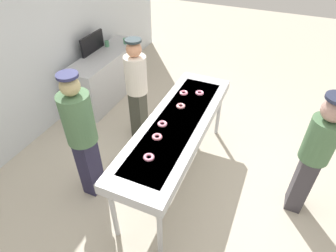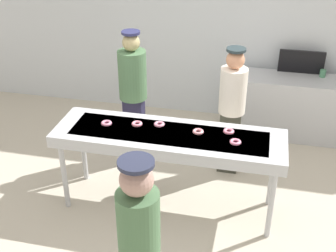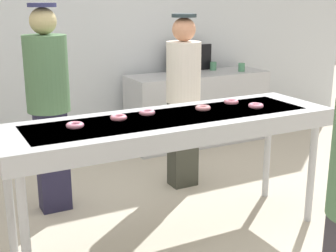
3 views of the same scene
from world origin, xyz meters
The scene contains 16 objects.
ground_plane centered at (0.00, 0.00, 0.00)m, with size 16.00×16.00×0.00m, color beige.
back_wall centered at (0.00, 2.37, 1.43)m, with size 8.00×0.12×2.87m, color silver.
fryer_conveyor centered at (0.00, 0.00, 0.85)m, with size 2.36×0.69×0.92m.
strawberry_donut_0 centered at (0.29, 0.07, 0.94)m, with size 0.11×0.11×0.03m, color pink.
strawberry_donut_1 centered at (0.59, 0.14, 0.94)m, with size 0.11×0.11×0.03m, color pink.
strawberry_donut_2 centered at (-0.36, 0.09, 0.94)m, with size 0.11×0.11×0.03m, color pink.
strawberry_donut_3 centered at (-0.68, 0.03, 0.94)m, with size 0.11×0.11×0.03m, color pink.
strawberry_donut_4 centered at (0.68, -0.05, 0.94)m, with size 0.11×0.11×0.03m, color pink.
strawberry_donut_5 centered at (-0.13, 0.13, 0.94)m, with size 0.11×0.11×0.03m, color pink.
worker_baker centered at (0.56, 0.84, 0.87)m, with size 0.31×0.31×1.58m.
worker_assistant centered at (-0.64, 0.88, 0.95)m, with size 0.34×0.34×1.67m.
customer_waiting centered at (0.12, -1.51, 0.89)m, with size 0.31×0.31×1.58m.
prep_counter centered at (1.37, 1.92, 0.43)m, with size 1.71×0.55×0.85m, color #B7BABF.
paper_cup_0 centered at (1.66, 2.05, 0.90)m, with size 0.08×0.08×0.10m, color #4C8C66.
paper_cup_1 centered at (1.91, 1.80, 0.90)m, with size 0.08×0.08×0.10m, color #4C8C66.
menu_display centered at (1.37, 2.14, 1.01)m, with size 0.61×0.04×0.31m, color black.
Camera 1 is at (-2.44, -0.94, 2.96)m, focal length 30.21 mm.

